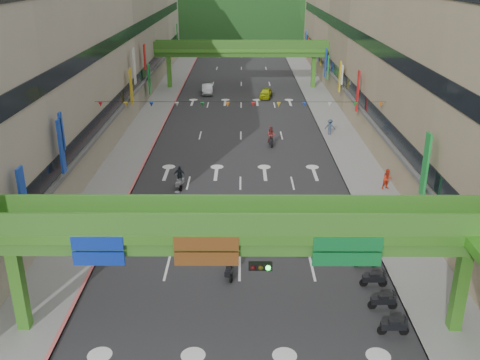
% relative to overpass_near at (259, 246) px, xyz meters
% --- Properties ---
extents(road_slab, '(18.00, 140.00, 0.02)m').
position_rel_overpass_near_xyz_m(road_slab, '(-0.93, 44.62, -5.20)').
color(road_slab, '#28282B').
rests_on(road_slab, ground).
extents(sidewalk_left, '(4.00, 140.00, 0.15)m').
position_rel_overpass_near_xyz_m(sidewalk_left, '(-11.93, 44.62, -5.13)').
color(sidewalk_left, gray).
rests_on(sidewalk_left, ground).
extents(sidewalk_right, '(4.00, 140.00, 0.15)m').
position_rel_overpass_near_xyz_m(sidewalk_right, '(10.07, 44.62, -5.13)').
color(sidewalk_right, gray).
rests_on(sidewalk_right, ground).
extents(curb_left, '(0.20, 140.00, 0.18)m').
position_rel_overpass_near_xyz_m(curb_left, '(-10.03, 44.62, -5.12)').
color(curb_left, '#CC5959').
rests_on(curb_left, ground).
extents(curb_right, '(0.20, 140.00, 0.18)m').
position_rel_overpass_near_xyz_m(curb_right, '(8.17, 44.62, -5.12)').
color(curb_right, gray).
rests_on(curb_right, ground).
extents(building_row_left, '(12.80, 95.00, 19.00)m').
position_rel_overpass_near_xyz_m(building_row_left, '(-19.86, 44.62, 4.25)').
color(building_row_left, '#9E937F').
rests_on(building_row_left, ground).
extents(building_row_right, '(12.80, 95.00, 19.00)m').
position_rel_overpass_near_xyz_m(building_row_right, '(18.00, 44.62, 4.25)').
color(building_row_right, gray).
rests_on(building_row_right, ground).
extents(overpass_near, '(28.00, 12.27, 7.10)m').
position_rel_overpass_near_xyz_m(overpass_near, '(0.00, 0.00, 0.00)').
color(overpass_near, '#4C9E2D').
rests_on(overpass_near, ground).
extents(overpass_far, '(28.00, 2.20, 7.10)m').
position_rel_overpass_near_xyz_m(overpass_far, '(-0.93, 59.62, 0.20)').
color(overpass_far, '#4C9E2D').
rests_on(overpass_far, ground).
extents(hill_left, '(168.00, 140.00, 112.00)m').
position_rel_overpass_near_xyz_m(hill_left, '(-15.93, 154.62, -5.21)').
color(hill_left, '#1C4419').
rests_on(hill_left, ground).
extents(hill_right, '(208.00, 176.00, 128.00)m').
position_rel_overpass_near_xyz_m(hill_right, '(24.07, 174.62, -5.21)').
color(hill_right, '#1C4419').
rests_on(hill_right, ground).
extents(bunting_string, '(26.00, 0.36, 0.47)m').
position_rel_overpass_near_xyz_m(bunting_string, '(-0.93, 24.62, 0.75)').
color(bunting_string, black).
rests_on(bunting_string, ground).
extents(scooter_rider_near, '(0.69, 1.59, 1.92)m').
position_rel_overpass_near_xyz_m(scooter_rider_near, '(-1.53, 5.59, -4.33)').
color(scooter_rider_near, black).
rests_on(scooter_rider_near, ground).
extents(scooter_rider_mid, '(0.94, 1.60, 2.12)m').
position_rel_overpass_near_xyz_m(scooter_rider_mid, '(2.22, 30.83, -4.11)').
color(scooter_rider_mid, black).
rests_on(scooter_rider_mid, ground).
extents(scooter_rider_left, '(1.06, 1.58, 2.04)m').
position_rel_overpass_near_xyz_m(scooter_rider_left, '(-6.02, 19.42, -4.18)').
color(scooter_rider_left, gray).
rests_on(scooter_rider_left, ground).
extents(scooter_rider_far, '(0.93, 1.58, 2.05)m').
position_rel_overpass_near_xyz_m(scooter_rider_far, '(-5.57, 14.09, -4.17)').
color(scooter_rider_far, maroon).
rests_on(scooter_rider_far, ground).
extents(parked_scooter_row, '(1.60, 9.35, 1.08)m').
position_rel_overpass_near_xyz_m(parked_scooter_row, '(6.87, 4.62, -4.68)').
color(parked_scooter_row, black).
rests_on(parked_scooter_row, ground).
extents(car_silver, '(1.81, 4.43, 1.43)m').
position_rel_overpass_near_xyz_m(car_silver, '(-5.90, 55.50, -4.49)').
color(car_silver, '#B3B5BC').
rests_on(car_silver, ground).
extents(car_yellow, '(2.23, 4.14, 1.34)m').
position_rel_overpass_near_xyz_m(car_yellow, '(2.57, 52.93, -4.54)').
color(car_yellow, '#AEB914').
rests_on(car_yellow, ground).
extents(pedestrian_red, '(1.04, 0.94, 1.75)m').
position_rel_overpass_near_xyz_m(pedestrian_red, '(11.27, 19.07, -4.33)').
color(pedestrian_red, red).
rests_on(pedestrian_red, ground).
extents(pedestrian_dark, '(1.14, 0.89, 1.81)m').
position_rel_overpass_near_xyz_m(pedestrian_dark, '(9.29, 11.46, -4.30)').
color(pedestrian_dark, black).
rests_on(pedestrian_dark, ground).
extents(pedestrian_blue, '(0.87, 0.63, 1.71)m').
position_rel_overpass_near_xyz_m(pedestrian_blue, '(8.87, 34.62, -4.35)').
color(pedestrian_blue, '#2B3C54').
rests_on(pedestrian_blue, ground).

